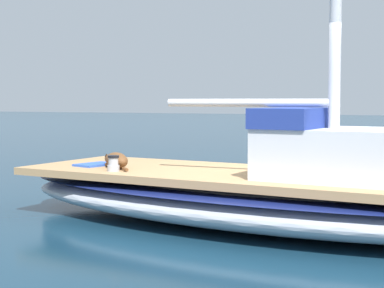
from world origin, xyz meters
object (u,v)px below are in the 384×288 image
(deck_winch, at_px, (113,164))
(dog_brown, at_px, (116,160))
(deck_towel, at_px, (95,164))
(sailboat_main, at_px, (263,199))

(deck_winch, bearing_deg, dog_brown, -152.86)
(dog_brown, relative_size, deck_towel, 1.36)
(dog_brown, distance_m, deck_towel, 0.49)
(sailboat_main, height_order, dog_brown, dog_brown)
(deck_winch, xyz_separation_m, deck_towel, (-0.50, -0.62, -0.08))
(deck_towel, bearing_deg, sailboat_main, 91.48)
(dog_brown, height_order, deck_winch, dog_brown)
(dog_brown, bearing_deg, deck_towel, -109.97)
(sailboat_main, bearing_deg, deck_towel, -88.52)
(dog_brown, height_order, deck_towel, dog_brown)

